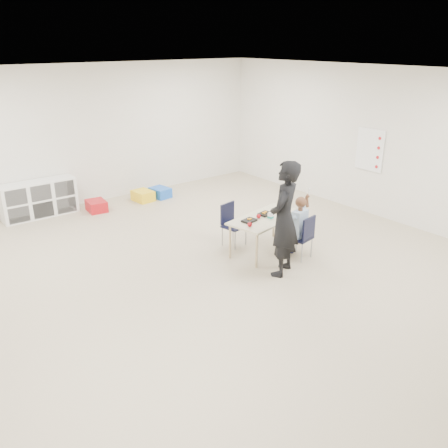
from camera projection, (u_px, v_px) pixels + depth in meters
room at (225, 187)px, 6.27m from camera, size 9.00×9.02×2.80m
table at (266, 234)px, 7.61m from camera, size 1.38×0.87×0.59m
chair_near at (300, 237)px, 7.36m from camera, size 0.40×0.38×0.71m
chair_far at (234, 225)px, 7.82m from camera, size 0.40×0.38×0.71m
child at (301, 224)px, 7.29m from camera, size 0.55×0.55×1.11m
lunch_tray_near at (265, 214)px, 7.60m from camera, size 0.25×0.20×0.03m
lunch_tray_far at (249, 221)px, 7.32m from camera, size 0.25×0.20×0.03m
milk_carton at (271, 216)px, 7.42m from camera, size 0.08×0.08×0.10m
bread_roll at (281, 212)px, 7.64m from camera, size 0.09×0.09×0.07m
apple_near at (259, 216)px, 7.44m from camera, size 0.07×0.07×0.07m
apple_far at (250, 224)px, 7.10m from camera, size 0.07×0.07×0.07m
cubby_shelf at (39, 199)px, 9.11m from camera, size 1.40×0.40×0.70m
rules_poster at (370, 150)px, 9.03m from camera, size 0.02×0.60×0.80m
adult at (284, 219)px, 6.70m from camera, size 0.73×0.64×1.69m
bin_red at (96, 206)px, 9.47m from camera, size 0.39×0.48×0.22m
bin_yellow at (143, 196)px, 10.08m from camera, size 0.39×0.48×0.22m
bin_blue at (160, 193)px, 10.30m from camera, size 0.39×0.47×0.21m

